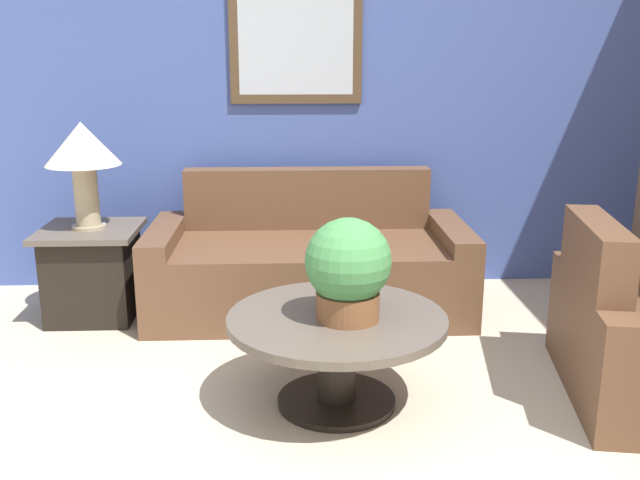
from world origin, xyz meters
name	(u,v)px	position (x,y,z in m)	size (l,w,h in m)	color
wall_back	(292,96)	(0.00, 2.69, 1.31)	(6.88, 0.09, 2.60)	#42569E
couch_main	(309,266)	(0.10, 2.11, 0.28)	(1.98, 0.92, 0.85)	brown
coffee_table	(337,340)	(0.19, 0.83, 0.32)	(1.01, 1.01, 0.44)	black
side_table	(93,272)	(-1.24, 2.04, 0.29)	(0.59, 0.59, 0.57)	black
table_lamp	(83,152)	(-1.24, 2.04, 1.03)	(0.44, 0.44, 0.64)	tan
potted_plant_on_table	(348,268)	(0.24, 0.79, 0.68)	(0.39, 0.39, 0.46)	brown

